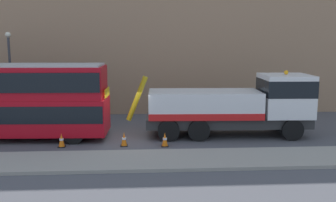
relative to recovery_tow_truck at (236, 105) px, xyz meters
name	(u,v)px	position (x,y,z in m)	size (l,w,h in m)	color
ground_plane	(127,138)	(-6.04, -0.15, -1.76)	(120.00, 120.00, 0.00)	#4C4C51
near_kerb	(123,161)	(-6.04, -4.35, -1.68)	(60.00, 2.80, 0.15)	gray
building_facade	(130,1)	(-6.04, 7.18, 6.31)	(60.00, 1.50, 16.00)	#9E7A5B
recovery_tow_truck	(236,105)	(0.00, 0.00, 0.00)	(10.19, 2.96, 3.67)	#2D2D2D
double_decker_bus	(4,98)	(-12.59, 0.02, 0.47)	(11.12, 2.94, 4.06)	#B70C19
traffic_cone_near_bus	(62,140)	(-9.24, -1.77, -1.42)	(0.36, 0.36, 0.72)	orange
traffic_cone_midway	(124,140)	(-6.12, -1.77, -1.42)	(0.36, 0.36, 0.72)	orange
traffic_cone_near_truck	(165,140)	(-4.07, -1.97, -1.42)	(0.36, 0.36, 0.72)	orange
street_lamp	(10,68)	(-13.88, 4.99, 1.71)	(0.36, 0.36, 5.83)	#38383D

